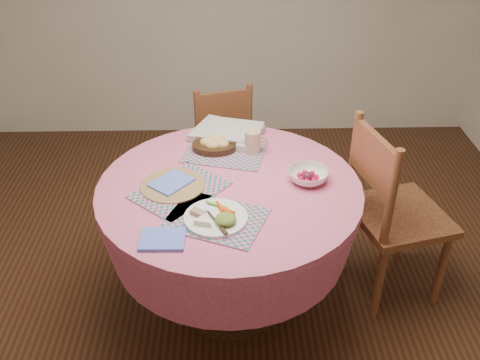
% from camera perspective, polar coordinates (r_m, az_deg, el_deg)
% --- Properties ---
extents(ground, '(4.00, 4.00, 0.00)m').
position_cam_1_polar(ground, '(2.97, -0.99, -12.74)').
color(ground, '#331C0F').
rests_on(ground, ground).
extents(dining_table, '(1.24, 1.24, 0.75)m').
position_cam_1_polar(dining_table, '(2.60, -1.10, -4.17)').
color(dining_table, '#DF6883').
rests_on(dining_table, ground).
extents(chair_right, '(0.55, 0.56, 1.00)m').
position_cam_1_polar(chair_right, '(2.82, 15.78, -3.10)').
color(chair_right, brown).
rests_on(chair_right, ground).
extents(chair_back, '(0.48, 0.47, 0.86)m').
position_cam_1_polar(chair_back, '(3.50, -2.19, 4.36)').
color(chair_back, brown).
rests_on(chair_back, ground).
extents(placemat_front, '(0.48, 0.43, 0.01)m').
position_cam_1_polar(placemat_front, '(2.28, -2.58, -4.15)').
color(placemat_front, '#136D67').
rests_on(placemat_front, dining_table).
extents(placemat_left, '(0.49, 0.50, 0.01)m').
position_cam_1_polar(placemat_left, '(2.46, -6.42, -1.08)').
color(placemat_left, '#136D67').
rests_on(placemat_left, dining_table).
extents(placemat_back, '(0.46, 0.39, 0.01)m').
position_cam_1_polar(placemat_back, '(2.75, -1.62, 2.99)').
color(placemat_back, '#136D67').
rests_on(placemat_back, dining_table).
extents(wicker_trivet, '(0.30, 0.30, 0.01)m').
position_cam_1_polar(wicker_trivet, '(2.50, -7.18, -0.58)').
color(wicker_trivet, olive).
rests_on(wicker_trivet, dining_table).
extents(napkin_near, '(0.18, 0.14, 0.01)m').
position_cam_1_polar(napkin_near, '(2.18, -8.27, -6.28)').
color(napkin_near, '#5873E3').
rests_on(napkin_near, dining_table).
extents(napkin_far, '(0.22, 0.23, 0.01)m').
position_cam_1_polar(napkin_far, '(2.50, -7.32, -0.31)').
color(napkin_far, '#5873E3').
rests_on(napkin_far, placemat_left).
extents(dinner_plate, '(0.27, 0.27, 0.05)m').
position_cam_1_polar(dinner_plate, '(2.26, -2.43, -3.95)').
color(dinner_plate, white).
rests_on(dinner_plate, placemat_front).
extents(bread_bowl, '(0.23, 0.23, 0.08)m').
position_cam_1_polar(bread_bowl, '(2.75, -2.73, 3.86)').
color(bread_bowl, black).
rests_on(bread_bowl, placemat_back).
extents(latte_mug, '(0.12, 0.08, 0.12)m').
position_cam_1_polar(latte_mug, '(2.72, 1.40, 4.13)').
color(latte_mug, tan).
rests_on(latte_mug, placemat_back).
extents(fruit_bowl, '(0.22, 0.22, 0.06)m').
position_cam_1_polar(fruit_bowl, '(2.52, 7.24, 0.43)').
color(fruit_bowl, white).
rests_on(fruit_bowl, dining_table).
extents(newspaper_stack, '(0.42, 0.39, 0.04)m').
position_cam_1_polar(newspaper_stack, '(2.88, -1.37, 5.10)').
color(newspaper_stack, silver).
rests_on(newspaper_stack, dining_table).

